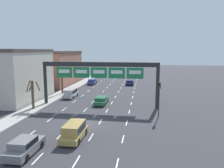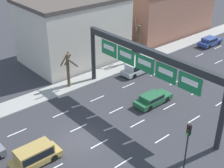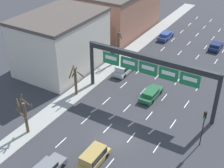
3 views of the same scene
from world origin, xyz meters
TOP-DOWN VIEW (x-y plane):
  - ground_plane at (0.00, 0.00)m, footprint 220.00×220.00m
  - sidewalk_left at (-9.65, 0.00)m, footprint 2.80×110.00m
  - lane_dashes at (-0.00, 13.50)m, footprint 10.02×67.00m
  - sign_gantry at (0.00, 8.65)m, footprint 18.63×0.70m
  - building_near at (-16.37, 10.83)m, footprint 10.04×14.12m
  - building_far at (-18.40, 29.91)m, footprint 14.18×17.92m
  - suv_silver at (-6.68, 14.24)m, footprint 1.82×4.63m
  - car_blue at (-6.40, 30.69)m, footprint 1.83×4.54m
  - suv_gold at (0.11, -4.71)m, footprint 1.81×4.40m
  - car_green at (0.00, 9.98)m, footprint 1.86×4.68m
  - traffic_light_near_gantry at (8.98, 3.96)m, footprint 0.30×0.35m
  - tree_bare_closest at (-9.47, 17.11)m, footprint 1.43×1.72m
  - tree_bare_third at (-9.43, 5.14)m, footprint 1.79×1.79m

SIDE VIEW (x-z plane):
  - ground_plane at x=0.00m, z-range 0.00..0.00m
  - lane_dashes at x=0.00m, z-range 0.00..0.01m
  - sidewalk_left at x=-9.65m, z-range 0.00..0.15m
  - car_green at x=0.00m, z-range 0.06..1.30m
  - car_blue at x=-6.40m, z-range 0.05..1.44m
  - suv_silver at x=-6.68m, z-range 0.09..1.72m
  - suv_gold at x=0.11m, z-range 0.09..1.77m
  - tree_bare_third at x=-9.43m, z-range 0.42..4.66m
  - tree_bare_closest at x=-9.47m, z-range 0.08..6.24m
  - traffic_light_near_gantry at x=8.98m, z-range 1.00..5.70m
  - building_far at x=-18.40m, z-range 0.01..8.67m
  - building_near at x=-16.37m, z-range 0.01..9.06m
  - sign_gantry at x=0.00m, z-range 2.05..9.09m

